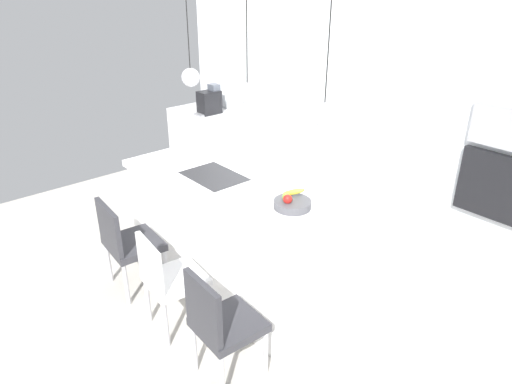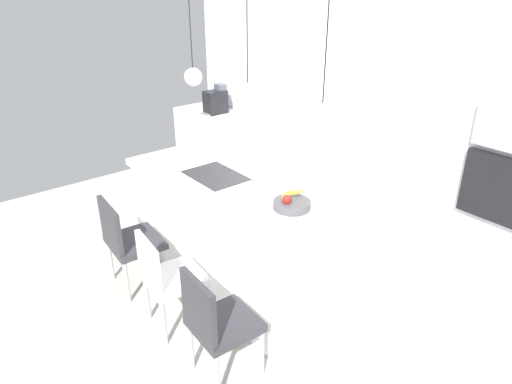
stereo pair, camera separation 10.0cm
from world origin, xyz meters
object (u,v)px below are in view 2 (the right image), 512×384
object	(u,v)px
microwave	(511,130)
chair_near	(128,239)
oven	(496,188)
coffee_machine	(216,101)
chair_far	(217,322)
fruit_bowl	(291,203)
chair_middle	(167,276)

from	to	relation	value
microwave	chair_near	world-z (taller)	microwave
microwave	oven	world-z (taller)	microwave
coffee_machine	chair_near	xyz separation A→B (m)	(1.64, -2.08, -0.56)
coffee_machine	chair_far	distance (m)	3.70
chair_far	fruit_bowl	bearing A→B (deg)	106.03
coffee_machine	chair_near	world-z (taller)	coffee_machine
coffee_machine	chair_near	bearing A→B (deg)	-51.67
microwave	coffee_machine	bearing A→B (deg)	-175.30
coffee_machine	chair_middle	xyz separation A→B (m)	(2.33, -2.08, -0.57)
microwave	chair_far	xyz separation A→B (m)	(-0.61, -2.38, -1.00)
chair_middle	microwave	bearing A→B (deg)	61.62
fruit_bowl	microwave	distance (m)	1.79
chair_near	chair_middle	size ratio (longest dim) A/B	1.03
chair_near	chair_middle	xyz separation A→B (m)	(0.69, 0.00, -0.01)
microwave	oven	distance (m)	0.50
chair_near	chair_far	bearing A→B (deg)	-0.01
fruit_bowl	chair_near	size ratio (longest dim) A/B	0.34
chair_near	chair_middle	distance (m)	0.69
chair_near	chair_middle	world-z (taller)	chair_near
oven	chair_far	size ratio (longest dim) A/B	0.64
fruit_bowl	chair_near	distance (m)	1.51
fruit_bowl	chair_middle	world-z (taller)	fruit_bowl
microwave	chair_near	xyz separation A→B (m)	(-1.97, -2.38, -1.00)
chair_middle	coffee_machine	bearing A→B (deg)	138.34
oven	chair_near	size ratio (longest dim) A/B	0.65
oven	chair_far	xyz separation A→B (m)	(-0.61, -2.38, -0.50)
chair_middle	chair_far	size ratio (longest dim) A/B	0.96
oven	chair_middle	distance (m)	2.75
fruit_bowl	coffee_machine	bearing A→B (deg)	156.66
coffee_machine	chair_far	world-z (taller)	coffee_machine
microwave	oven	bearing A→B (deg)	0.00
chair_near	coffee_machine	bearing A→B (deg)	128.33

